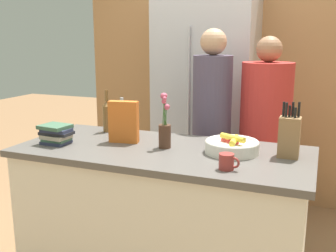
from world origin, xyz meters
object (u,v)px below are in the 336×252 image
Objects in this scene: cereal_box at (124,122)px; fruit_bowl at (232,145)px; bottle_vinegar at (122,119)px; person_in_blue at (265,133)px; coffee_mug at (227,162)px; person_at_sink at (211,125)px; refrigerator at (206,100)px; flower_vase at (165,129)px; bottle_oil at (107,115)px; knife_block at (289,136)px; book_stack at (56,134)px.

fruit_bowl is at bearing 1.26° from cereal_box.
cereal_box is at bearing -59.65° from bottle_vinegar.
person_in_blue is (0.09, 0.73, -0.08)m from fruit_bowl.
coffee_mug is 0.98m from person_at_sink.
fruit_bowl is at bearing -67.56° from refrigerator.
flower_vase is at bearing -30.26° from bottle_vinegar.
bottle_oil is at bearing -160.77° from person_in_blue.
person_in_blue reaches higher than knife_block.
flower_vase is 0.29m from cereal_box.
book_stack is 0.13× the size of person_in_blue.
cereal_box is (-0.16, -1.31, 0.04)m from refrigerator.
person_at_sink is (-0.29, 0.62, -0.03)m from fruit_bowl.
person_in_blue reaches higher than flower_vase.
refrigerator is at bearing 130.12° from person_in_blue.
coffee_mug is 1.11m from bottle_oil.
knife_block is (0.85, -1.26, 0.03)m from refrigerator.
cereal_box is at bearing -100.41° from person_at_sink.
cereal_box is (-1.01, -0.05, 0.01)m from knife_block.
fruit_bowl is at bearing -14.01° from bottle_vinegar.
knife_block is 1.05× the size of bottle_oil.
flower_vase reaches higher than cereal_box.
bottle_oil is at bearing 172.43° from knife_block.
cereal_box reaches higher than book_stack.
knife_block is at bearing -8.46° from bottle_vinegar.
bottle_oil reaches higher than bottle_vinegar.
person_in_blue is at bearing 26.74° from bottle_oil.
person_at_sink is (0.41, 0.63, -0.12)m from cereal_box.
flower_vase is 1.34× the size of bottle_vinegar.
flower_vase reaches higher than book_stack.
refrigerator is 1.16m from bottle_oil.
knife_block is 0.72m from flower_vase.
refrigerator reaches higher than person_at_sink.
coffee_mug is at bearing -100.07° from person_in_blue.
knife_block is at bearing 2.96° from cereal_box.
bottle_oil is (-1.26, 0.17, -0.00)m from knife_block.
refrigerator is at bearing 70.05° from book_stack.
refrigerator is at bearing 112.44° from fruit_bowl.
knife_block is 0.44m from coffee_mug.
cereal_box is 2.40× the size of coffee_mug.
flower_vase reaches higher than knife_block.
coffee_mug is at bearing -21.18° from cereal_box.
book_stack is (-1.39, -0.24, -0.06)m from knife_block.
person_at_sink is (0.79, 0.82, -0.05)m from book_stack.
person_in_blue is (1.17, 0.93, -0.10)m from book_stack.
person_at_sink is at bearing 115.34° from fruit_bowl.
cereal_box is at bearing 158.82° from coffee_mug.
knife_block is at bearing -21.50° from person_at_sink.
bottle_oil is at bearing -110.73° from refrigerator.
person_at_sink reaches higher than fruit_bowl.
fruit_bowl is 0.93× the size of flower_vase.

